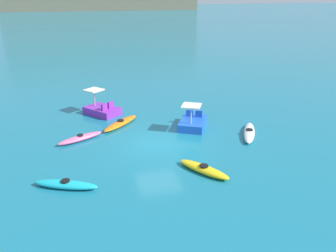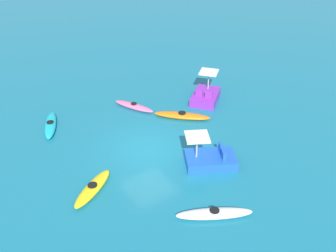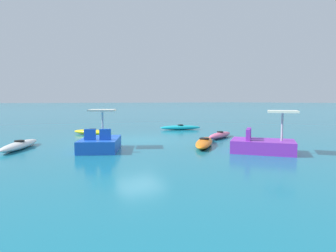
% 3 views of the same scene
% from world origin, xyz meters
% --- Properties ---
extents(ground_plane, '(600.00, 600.00, 0.00)m').
position_xyz_m(ground_plane, '(0.00, 0.00, 0.00)').
color(ground_plane, '#19728C').
extents(kayak_white, '(2.13, 3.08, 0.37)m').
position_xyz_m(kayak_white, '(5.57, -0.24, 0.16)').
color(kayak_white, white).
rests_on(kayak_white, ground_plane).
extents(kayak_orange, '(2.79, 2.81, 0.37)m').
position_xyz_m(kayak_orange, '(-1.63, 3.35, 0.16)').
color(kayak_orange, orange).
rests_on(kayak_orange, ground_plane).
extents(kayak_cyan, '(2.87, 1.71, 0.37)m').
position_xyz_m(kayak_cyan, '(-4.91, -3.34, 0.16)').
color(kayak_cyan, '#19B7C6').
rests_on(kayak_cyan, ground_plane).
extents(kayak_pink, '(2.70, 1.68, 0.37)m').
position_xyz_m(kayak_pink, '(-4.17, 1.61, 0.16)').
color(kayak_pink, pink).
rests_on(kayak_pink, ground_plane).
extents(kayak_yellow, '(2.08, 2.66, 0.37)m').
position_xyz_m(kayak_yellow, '(1.33, -3.68, 0.16)').
color(kayak_yellow, yellow).
rests_on(kayak_yellow, ground_plane).
extents(pedal_boat_blue, '(2.46, 2.83, 1.68)m').
position_xyz_m(pedal_boat_blue, '(2.73, 1.87, 0.34)').
color(pedal_boat_blue, blue).
rests_on(pedal_boat_blue, ground_plane).
extents(pedal_boat_purple, '(2.68, 2.81, 1.68)m').
position_xyz_m(pedal_boat_purple, '(-2.58, 5.87, 0.34)').
color(pedal_boat_purple, purple).
rests_on(pedal_boat_purple, ground_plane).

